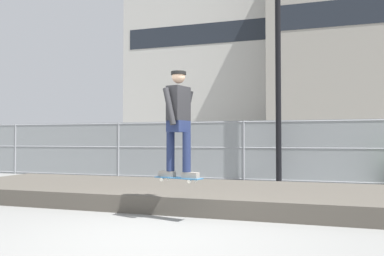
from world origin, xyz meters
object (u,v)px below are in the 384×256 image
street_lamp (278,23)px  parked_car_near (174,151)px  skater (178,117)px  skateboard (178,178)px

street_lamp → parked_car_near: street_lamp is taller
skater → parked_car_near: bearing=110.4°
skateboard → parked_car_near: parked_car_near is taller
skateboard → street_lamp: size_ratio=0.11×
skater → skateboard: bearing=-90.0°
skateboard → parked_car_near: 8.86m
skateboard → street_lamp: 6.89m
street_lamp → parked_car_near: size_ratio=1.66×
skater → parked_car_near: 8.90m
skateboard → skater: 0.97m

